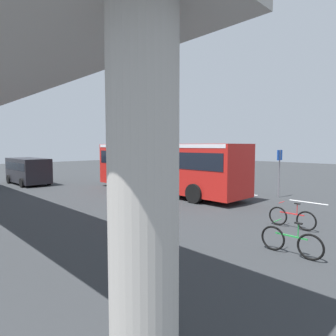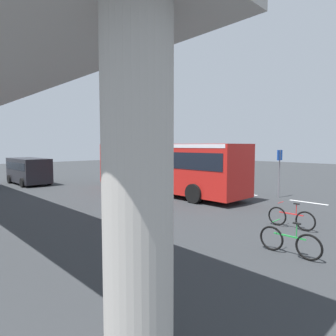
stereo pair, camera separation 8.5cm
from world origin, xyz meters
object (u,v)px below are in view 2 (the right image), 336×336
(city_bus, at_px, (164,164))
(traffic_sign, at_px, (279,165))
(parked_van, at_px, (29,169))
(bicycle_green, at_px, (289,242))
(bicycle_red, at_px, (291,218))

(city_bus, bearing_deg, traffic_sign, -148.67)
(parked_van, bearing_deg, bicycle_green, -179.96)
(parked_van, bearing_deg, traffic_sign, -152.52)
(city_bus, xyz_separation_m, parked_van, (10.45, 4.90, -0.70))
(bicycle_green, height_order, traffic_sign, traffic_sign)
(bicycle_red, height_order, traffic_sign, traffic_sign)
(city_bus, height_order, traffic_sign, city_bus)
(bicycle_red, xyz_separation_m, traffic_sign, (3.24, -5.85, 1.52))
(bicycle_green, bearing_deg, city_bus, -25.26)
(bicycle_red, relative_size, traffic_sign, 0.63)
(city_bus, height_order, parked_van, city_bus)
(parked_van, height_order, traffic_sign, traffic_sign)
(traffic_sign, bearing_deg, parked_van, 27.48)
(city_bus, bearing_deg, bicycle_red, 166.62)
(city_bus, relative_size, parked_van, 2.40)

